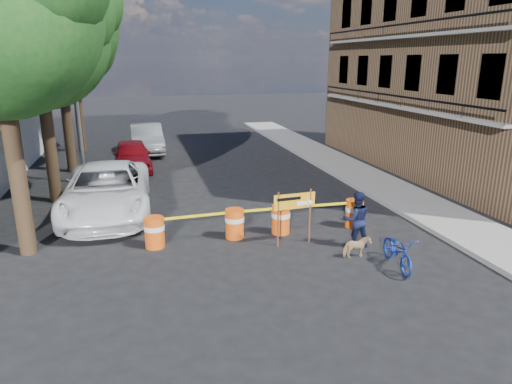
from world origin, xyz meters
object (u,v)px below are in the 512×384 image
barrel_far_left (154,232)px  detour_sign (299,205)px  sedan_silver (147,139)px  suv_white (107,191)px  pedestrian (356,219)px  sedan_red (132,155)px  bicycle (399,236)px  barrel_mid_right (281,219)px  dog (357,247)px  barrel_mid_left (235,223)px  barrel_far_right (354,213)px

barrel_far_left → detour_sign: bearing=-11.0°
detour_sign → sedan_silver: detour_sign is taller
detour_sign → suv_white: bearing=138.1°
pedestrian → sedan_red: 12.96m
detour_sign → bicycle: bicycle is taller
barrel_mid_right → sedan_red: 10.81m
sedan_silver → dog: bearing=-74.5°
barrel_far_left → bicycle: bicycle is taller
barrel_mid_left → suv_white: suv_white is taller
barrel_far_left → dog: barrel_far_left is taller
barrel_mid_left → dog: size_ratio=1.23×
barrel_mid_left → suv_white: bearing=139.5°
dog → bicycle: bearing=-137.7°
sedan_red → bicycle: bearing=-64.7°
barrel_far_right → sedan_silver: 15.51m
suv_white → sedan_red: bearing=84.1°
pedestrian → dog: pedestrian is taller
suv_white → sedan_red: suv_white is taller
dog → sedan_red: sedan_red is taller
barrel_mid_left → sedan_silver: sedan_silver is taller
sedan_red → sedan_silver: 4.43m
barrel_far_right → barrel_mid_left: bearing=179.4°
pedestrian → bicycle: bearing=110.8°
bicycle → sedan_silver: bicycle is taller
suv_white → barrel_far_left: bearing=-65.7°
pedestrian → dog: bearing=72.3°
barrel_far_right → sedan_silver: (-6.09, 14.26, 0.34)m
barrel_mid_left → bicycle: bicycle is taller
barrel_far_right → sedan_red: size_ratio=0.21×
barrel_mid_right → barrel_far_right: 2.46m
detour_sign → suv_white: size_ratio=0.26×
barrel_mid_left → detour_sign: 2.07m
detour_sign → dog: size_ratio=2.24×
barrel_mid_left → barrel_far_right: 3.92m
barrel_far_left → barrel_far_right: 6.29m
bicycle → sedan_silver: size_ratio=0.35×
barrel_mid_right → barrel_mid_left: bearing=-179.4°
bicycle → sedan_red: (-6.64, 12.93, -0.14)m
barrel_mid_left → sedan_silver: (-2.17, 14.22, 0.34)m
barrel_far_left → barrel_mid_right: 3.84m
barrel_mid_right → suv_white: suv_white is taller
sedan_red → suv_white: bearing=-99.0°
pedestrian → barrel_far_right: bearing=-109.3°
bicycle → sedan_silver: 18.24m
barrel_mid_left → barrel_far_left: bearing=-176.9°
barrel_far_right → suv_white: (-7.73, 3.29, 0.39)m
detour_sign → dog: (1.19, -1.35, -0.88)m
pedestrian → sedan_red: pedestrian is taller
suv_white → sedan_red: (0.83, 6.61, -0.13)m
bicycle → sedan_red: bicycle is taller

